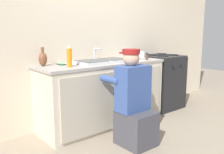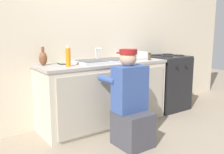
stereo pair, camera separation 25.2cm
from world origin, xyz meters
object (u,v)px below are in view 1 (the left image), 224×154
(soap_bottle_orange, at_px, (69,57))
(vase_decorative, at_px, (43,59))
(plumber_person, at_px, (134,106))
(cell_phone, at_px, (61,64))
(dish_rack_tray, at_px, (134,57))
(sink_double_basin, at_px, (103,61))
(stove_range, at_px, (161,81))
(spice_bottle_pepper, at_px, (147,56))

(soap_bottle_orange, relative_size, vase_decorative, 1.09)
(plumber_person, xyz_separation_m, cell_phone, (-0.44, 0.87, 0.43))
(plumber_person, height_order, dish_rack_tray, plumber_person)
(dish_rack_tray, bearing_deg, sink_double_basin, -175.99)
(stove_range, relative_size, soap_bottle_orange, 3.66)
(spice_bottle_pepper, distance_m, dish_rack_tray, 0.24)
(sink_double_basin, distance_m, stove_range, 1.34)
(spice_bottle_pepper, xyz_separation_m, vase_decorative, (-1.47, 0.35, 0.04))
(stove_range, distance_m, soap_bottle_orange, 1.92)
(sink_double_basin, height_order, spice_bottle_pepper, sink_double_basin)
(cell_phone, bearing_deg, dish_rack_tray, -4.35)
(sink_double_basin, bearing_deg, spice_bottle_pepper, -15.44)
(cell_phone, bearing_deg, sink_double_basin, -13.83)
(soap_bottle_orange, bearing_deg, cell_phone, 85.10)
(spice_bottle_pepper, relative_size, dish_rack_tray, 0.37)
(sink_double_basin, xyz_separation_m, plumber_person, (-0.11, -0.73, -0.44))
(spice_bottle_pepper, height_order, dish_rack_tray, dish_rack_tray)
(sink_double_basin, relative_size, soap_bottle_orange, 3.20)
(stove_range, bearing_deg, spice_bottle_pepper, -162.44)
(soap_bottle_orange, bearing_deg, sink_double_basin, 10.54)
(stove_range, height_order, soap_bottle_orange, soap_bottle_orange)
(spice_bottle_pepper, height_order, vase_decorative, vase_decorative)
(plumber_person, height_order, vase_decorative, vase_decorative)
(vase_decorative, bearing_deg, soap_bottle_orange, -52.00)
(plumber_person, distance_m, dish_rack_tray, 1.17)
(plumber_person, xyz_separation_m, vase_decorative, (-0.68, 0.90, 0.51))
(sink_double_basin, relative_size, spice_bottle_pepper, 7.62)
(sink_double_basin, height_order, dish_rack_tray, sink_double_basin)
(stove_range, relative_size, spice_bottle_pepper, 8.70)
(soap_bottle_orange, bearing_deg, dish_rack_tray, 7.11)
(plumber_person, xyz_separation_m, spice_bottle_pepper, (0.79, 0.55, 0.47))
(sink_double_basin, xyz_separation_m, stove_range, (1.27, -0.00, -0.45))
(vase_decorative, bearing_deg, cell_phone, -6.40)
(stove_range, xyz_separation_m, soap_bottle_orange, (-1.84, -0.11, 0.54))
(soap_bottle_orange, distance_m, dish_rack_tray, 1.24)
(sink_double_basin, height_order, vase_decorative, vase_decorative)
(stove_range, xyz_separation_m, cell_phone, (-1.82, 0.14, 0.44))
(stove_range, height_order, spice_bottle_pepper, spice_bottle_pepper)
(cell_phone, distance_m, vase_decorative, 0.25)
(soap_bottle_orange, distance_m, cell_phone, 0.27)
(soap_bottle_orange, xyz_separation_m, spice_bottle_pepper, (1.26, -0.08, -0.06))
(dish_rack_tray, bearing_deg, soap_bottle_orange, -172.89)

